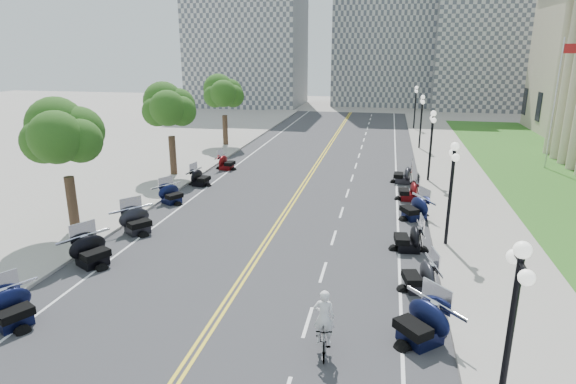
# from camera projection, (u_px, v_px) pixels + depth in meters

# --- Properties ---
(ground) EXTENTS (160.00, 160.00, 0.00)m
(ground) POSITION_uv_depth(u_px,v_px,m) (251.00, 266.00, 21.15)
(ground) COLOR gray
(road) EXTENTS (16.00, 90.00, 0.01)m
(road) POSITION_uv_depth(u_px,v_px,m) (294.00, 199.00, 30.53)
(road) COLOR #333335
(road) RESTS_ON ground
(centerline_yellow_a) EXTENTS (0.12, 90.00, 0.00)m
(centerline_yellow_a) POSITION_uv_depth(u_px,v_px,m) (292.00, 199.00, 30.55)
(centerline_yellow_a) COLOR yellow
(centerline_yellow_a) RESTS_ON road
(centerline_yellow_b) EXTENTS (0.12, 90.00, 0.00)m
(centerline_yellow_b) POSITION_uv_depth(u_px,v_px,m) (296.00, 199.00, 30.51)
(centerline_yellow_b) COLOR yellow
(centerline_yellow_b) RESTS_ON road
(edge_line_north) EXTENTS (0.12, 90.00, 0.00)m
(edge_line_north) POSITION_uv_depth(u_px,v_px,m) (397.00, 205.00, 29.29)
(edge_line_north) COLOR white
(edge_line_north) RESTS_ON road
(edge_line_south) EXTENTS (0.12, 90.00, 0.00)m
(edge_line_south) POSITION_uv_depth(u_px,v_px,m) (199.00, 193.00, 31.77)
(edge_line_south) COLOR white
(edge_line_south) RESTS_ON road
(lane_dash_5) EXTENTS (0.12, 2.00, 0.00)m
(lane_dash_5) POSITION_uv_depth(u_px,v_px,m) (308.00, 322.00, 16.77)
(lane_dash_5) COLOR white
(lane_dash_5) RESTS_ON road
(lane_dash_6) EXTENTS (0.12, 2.00, 0.00)m
(lane_dash_6) POSITION_uv_depth(u_px,v_px,m) (323.00, 272.00, 20.52)
(lane_dash_6) COLOR white
(lane_dash_6) RESTS_ON road
(lane_dash_7) EXTENTS (0.12, 2.00, 0.00)m
(lane_dash_7) POSITION_uv_depth(u_px,v_px,m) (334.00, 238.00, 24.28)
(lane_dash_7) COLOR white
(lane_dash_7) RESTS_ON road
(lane_dash_8) EXTENTS (0.12, 2.00, 0.00)m
(lane_dash_8) POSITION_uv_depth(u_px,v_px,m) (341.00, 212.00, 28.03)
(lane_dash_8) COLOR white
(lane_dash_8) RESTS_ON road
(lane_dash_9) EXTENTS (0.12, 2.00, 0.00)m
(lane_dash_9) POSITION_uv_depth(u_px,v_px,m) (347.00, 193.00, 31.79)
(lane_dash_9) COLOR white
(lane_dash_9) RESTS_ON road
(lane_dash_10) EXTENTS (0.12, 2.00, 0.00)m
(lane_dash_10) POSITION_uv_depth(u_px,v_px,m) (352.00, 178.00, 35.54)
(lane_dash_10) COLOR white
(lane_dash_10) RESTS_ON road
(lane_dash_11) EXTENTS (0.12, 2.00, 0.00)m
(lane_dash_11) POSITION_uv_depth(u_px,v_px,m) (356.00, 166.00, 39.29)
(lane_dash_11) COLOR white
(lane_dash_11) RESTS_ON road
(lane_dash_12) EXTENTS (0.12, 2.00, 0.00)m
(lane_dash_12) POSITION_uv_depth(u_px,v_px,m) (359.00, 156.00, 43.05)
(lane_dash_12) COLOR white
(lane_dash_12) RESTS_ON road
(lane_dash_13) EXTENTS (0.12, 2.00, 0.00)m
(lane_dash_13) POSITION_uv_depth(u_px,v_px,m) (362.00, 147.00, 46.80)
(lane_dash_13) COLOR white
(lane_dash_13) RESTS_ON road
(lane_dash_14) EXTENTS (0.12, 2.00, 0.00)m
(lane_dash_14) POSITION_uv_depth(u_px,v_px,m) (364.00, 140.00, 50.56)
(lane_dash_14) COLOR white
(lane_dash_14) RESTS_ON road
(lane_dash_15) EXTENTS (0.12, 2.00, 0.00)m
(lane_dash_15) POSITION_uv_depth(u_px,v_px,m) (366.00, 134.00, 54.31)
(lane_dash_15) COLOR white
(lane_dash_15) RESTS_ON road
(lane_dash_16) EXTENTS (0.12, 2.00, 0.00)m
(lane_dash_16) POSITION_uv_depth(u_px,v_px,m) (367.00, 128.00, 58.07)
(lane_dash_16) COLOR white
(lane_dash_16) RESTS_ON road
(lane_dash_17) EXTENTS (0.12, 2.00, 0.00)m
(lane_dash_17) POSITION_uv_depth(u_px,v_px,m) (369.00, 123.00, 61.82)
(lane_dash_17) COLOR white
(lane_dash_17) RESTS_ON road
(lane_dash_18) EXTENTS (0.12, 2.00, 0.00)m
(lane_dash_18) POSITION_uv_depth(u_px,v_px,m) (370.00, 119.00, 65.58)
(lane_dash_18) COLOR white
(lane_dash_18) RESTS_ON road
(lane_dash_19) EXTENTS (0.12, 2.00, 0.00)m
(lane_dash_19) POSITION_uv_depth(u_px,v_px,m) (371.00, 115.00, 69.33)
(lane_dash_19) COLOR white
(lane_dash_19) RESTS_ON road
(sidewalk_north) EXTENTS (5.00, 90.00, 0.15)m
(sidewalk_north) POSITION_uv_depth(u_px,v_px,m) (468.00, 209.00, 28.47)
(sidewalk_north) COLOR #9E9991
(sidewalk_north) RESTS_ON ground
(sidewalk_south) EXTENTS (5.00, 90.00, 0.15)m
(sidewalk_south) POSITION_uv_depth(u_px,v_px,m) (142.00, 189.00, 32.55)
(sidewalk_south) COLOR #9E9991
(sidewalk_south) RESTS_ON ground
(lawn) EXTENTS (9.00, 60.00, 0.10)m
(lawn) POSITION_uv_depth(u_px,v_px,m) (554.00, 181.00, 34.63)
(lawn) COLOR #356023
(lawn) RESTS_ON ground
(distant_block_a) EXTENTS (18.00, 14.00, 26.00)m
(distant_block_a) POSITION_uv_depth(u_px,v_px,m) (247.00, 25.00, 79.14)
(distant_block_a) COLOR gray
(distant_block_a) RESTS_ON ground
(distant_block_b) EXTENTS (16.00, 12.00, 30.00)m
(distant_block_b) POSITION_uv_depth(u_px,v_px,m) (385.00, 13.00, 79.93)
(distant_block_b) COLOR gray
(distant_block_b) RESTS_ON ground
(distant_block_c) EXTENTS (20.00, 14.00, 22.00)m
(distant_block_c) POSITION_uv_depth(u_px,v_px,m) (501.00, 37.00, 74.75)
(distant_block_c) COLOR gray
(distant_block_c) RESTS_ON ground
(street_lamp_1) EXTENTS (0.50, 1.20, 4.90)m
(street_lamp_1) POSITION_uv_depth(u_px,v_px,m) (509.00, 341.00, 11.22)
(street_lamp_1) COLOR black
(street_lamp_1) RESTS_ON sidewalk_north
(street_lamp_2) EXTENTS (0.50, 1.20, 4.90)m
(street_lamp_2) POSITION_uv_depth(u_px,v_px,m) (450.00, 195.00, 22.49)
(street_lamp_2) COLOR black
(street_lamp_2) RESTS_ON sidewalk_north
(street_lamp_3) EXTENTS (0.50, 1.20, 4.90)m
(street_lamp_3) POSITION_uv_depth(u_px,v_px,m) (431.00, 146.00, 33.75)
(street_lamp_3) COLOR black
(street_lamp_3) RESTS_ON sidewalk_north
(street_lamp_4) EXTENTS (0.50, 1.20, 4.90)m
(street_lamp_4) POSITION_uv_depth(u_px,v_px,m) (421.00, 122.00, 45.02)
(street_lamp_4) COLOR black
(street_lamp_4) RESTS_ON sidewalk_north
(street_lamp_5) EXTENTS (0.50, 1.20, 4.90)m
(street_lamp_5) POSITION_uv_depth(u_px,v_px,m) (415.00, 108.00, 56.28)
(street_lamp_5) COLOR black
(street_lamp_5) RESTS_ON sidewalk_north
(flagpole) EXTENTS (1.10, 0.20, 10.00)m
(flagpole) POSITION_uv_depth(u_px,v_px,m) (554.00, 106.00, 36.87)
(flagpole) COLOR silver
(flagpole) RESTS_ON ground
(tree_2) EXTENTS (4.80, 4.80, 9.20)m
(tree_2) POSITION_uv_depth(u_px,v_px,m) (64.00, 142.00, 23.62)
(tree_2) COLOR #235619
(tree_2) RESTS_ON sidewalk_south
(tree_3) EXTENTS (4.80, 4.80, 9.20)m
(tree_3) POSITION_uv_depth(u_px,v_px,m) (170.00, 112.00, 34.88)
(tree_3) COLOR #235619
(tree_3) RESTS_ON sidewalk_south
(tree_4) EXTENTS (4.80, 4.80, 9.20)m
(tree_4) POSITION_uv_depth(u_px,v_px,m) (224.00, 97.00, 46.14)
(tree_4) COLOR #235619
(tree_4) RESTS_ON sidewalk_south
(motorcycle_n_4) EXTENTS (3.09, 3.09, 1.53)m
(motorcycle_n_4) POSITION_uv_depth(u_px,v_px,m) (421.00, 321.00, 15.44)
(motorcycle_n_4) COLOR black
(motorcycle_n_4) RESTS_ON road
(motorcycle_n_5) EXTENTS (2.29, 2.29, 1.35)m
(motorcycle_n_5) POSITION_uv_depth(u_px,v_px,m) (420.00, 275.00, 18.80)
(motorcycle_n_5) COLOR black
(motorcycle_n_5) RESTS_ON road
(motorcycle_n_6) EXTENTS (2.17, 2.17, 1.39)m
(motorcycle_n_6) POSITION_uv_depth(u_px,v_px,m) (409.00, 236.00, 22.59)
(motorcycle_n_6) COLOR black
(motorcycle_n_6) RESTS_ON road
(motorcycle_n_7) EXTENTS (2.76, 2.76, 1.42)m
(motorcycle_n_7) POSITION_uv_depth(u_px,v_px,m) (415.00, 207.00, 26.75)
(motorcycle_n_7) COLOR black
(motorcycle_n_7) RESTS_ON road
(motorcycle_n_8) EXTENTS (2.04, 2.04, 1.35)m
(motorcycle_n_8) POSITION_uv_depth(u_px,v_px,m) (409.00, 190.00, 30.20)
(motorcycle_n_8) COLOR #590A0C
(motorcycle_n_8) RESTS_ON road
(motorcycle_n_9) EXTENTS (2.15, 2.15, 1.40)m
(motorcycle_n_9) POSITION_uv_depth(u_px,v_px,m) (403.00, 174.00, 34.01)
(motorcycle_n_9) COLOR black
(motorcycle_n_9) RESTS_ON road
(motorcycle_s_4) EXTENTS (2.77, 2.77, 1.43)m
(motorcycle_s_4) POSITION_uv_depth(u_px,v_px,m) (11.00, 307.00, 16.39)
(motorcycle_s_4) COLOR black
(motorcycle_s_4) RESTS_ON road
(motorcycle_s_5) EXTENTS (2.90, 2.90, 1.49)m
(motorcycle_s_5) POSITION_uv_depth(u_px,v_px,m) (91.00, 249.00, 21.02)
(motorcycle_s_5) COLOR black
(motorcycle_s_5) RESTS_ON road
(motorcycle_s_6) EXTENTS (2.89, 2.89, 1.44)m
(motorcycle_s_6) POSITION_uv_depth(u_px,v_px,m) (137.00, 220.00, 24.76)
(motorcycle_s_6) COLOR black
(motorcycle_s_6) RESTS_ON road
(motorcycle_s_7) EXTENTS (2.52, 2.52, 1.29)m
(motorcycle_s_7) POSITION_uv_depth(u_px,v_px,m) (171.00, 193.00, 29.60)
(motorcycle_s_7) COLOR black
(motorcycle_s_7) RESTS_ON road
(motorcycle_s_8) EXTENTS (2.06, 2.06, 1.27)m
(motorcycle_s_8) POSITION_uv_depth(u_px,v_px,m) (200.00, 177.00, 33.43)
(motorcycle_s_8) COLOR black
(motorcycle_s_8) RESTS_ON road
(motorcycle_s_9) EXTENTS (1.98, 1.98, 1.28)m
(motorcycle_s_9) POSITION_uv_depth(u_px,v_px,m) (226.00, 162.00, 37.93)
(motorcycle_s_9) COLOR #590A0C
(motorcycle_s_9) RESTS_ON road
(bicycle) EXTENTS (0.74, 1.78, 1.04)m
(bicycle) POSITION_uv_depth(u_px,v_px,m) (323.00, 338.00, 14.95)
(bicycle) COLOR #A51414
(bicycle) RESTS_ON road
(cyclist_rider) EXTENTS (0.66, 0.43, 1.81)m
(cyclist_rider) POSITION_uv_depth(u_px,v_px,m) (324.00, 297.00, 14.55)
(cyclist_rider) COLOR silver
(cyclist_rider) RESTS_ON bicycle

